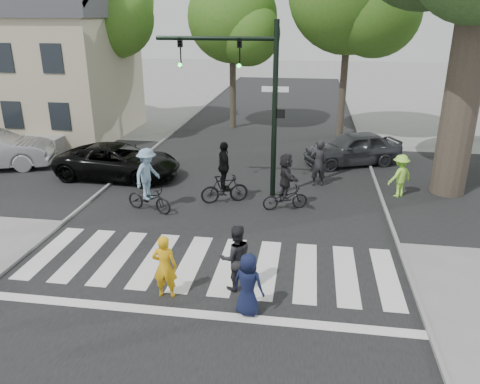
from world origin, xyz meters
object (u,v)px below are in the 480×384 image
(cyclist_mid, at_px, (224,178))
(cyclist_right, at_px, (286,185))
(traffic_signal, at_px, (250,86))
(pedestrian_woman, at_px, (165,267))
(pedestrian_adult, at_px, (236,258))
(car_grey, at_px, (353,148))
(cyclist_left, at_px, (148,185))
(pedestrian_child, at_px, (248,285))
(car_suv, at_px, (118,161))

(cyclist_mid, relative_size, cyclist_right, 1.12)
(traffic_signal, xyz_separation_m, cyclist_mid, (-0.75, -0.89, -3.01))
(pedestrian_woman, height_order, pedestrian_adult, pedestrian_adult)
(car_grey, bearing_deg, cyclist_mid, -64.94)
(cyclist_mid, height_order, car_grey, cyclist_mid)
(car_grey, bearing_deg, cyclist_right, -48.09)
(car_grey, bearing_deg, traffic_signal, -65.35)
(cyclist_right, bearing_deg, cyclist_left, -169.11)
(pedestrian_adult, xyz_separation_m, cyclist_right, (0.85, 5.05, 0.05))
(pedestrian_woman, distance_m, cyclist_right, 6.11)
(pedestrian_child, bearing_deg, pedestrian_adult, -48.25)
(cyclist_left, relative_size, cyclist_mid, 1.00)
(traffic_signal, bearing_deg, cyclist_mid, -129.92)
(pedestrian_child, xyz_separation_m, car_grey, (3.02, 11.50, -0.00))
(pedestrian_adult, height_order, cyclist_right, cyclist_right)
(car_suv, bearing_deg, cyclist_mid, -109.81)
(pedestrian_woman, relative_size, car_suv, 0.32)
(cyclist_mid, bearing_deg, car_suv, 156.92)
(traffic_signal, bearing_deg, car_grey, 47.61)
(cyclist_mid, xyz_separation_m, car_suv, (-4.64, 1.98, -0.21))
(cyclist_left, bearing_deg, pedestrian_child, -52.20)
(traffic_signal, distance_m, pedestrian_woman, 7.56)
(pedestrian_adult, distance_m, cyclist_left, 5.51)
(pedestrian_adult, distance_m, car_grey, 11.10)
(pedestrian_child, relative_size, cyclist_mid, 0.66)
(car_suv, xyz_separation_m, car_grey, (9.33, 3.24, 0.04))
(traffic_signal, bearing_deg, cyclist_right, -40.99)
(cyclist_right, bearing_deg, car_grey, 64.87)
(traffic_signal, height_order, pedestrian_adult, traffic_signal)
(traffic_signal, height_order, cyclist_right, traffic_signal)
(car_suv, bearing_deg, traffic_signal, -98.08)
(car_suv, bearing_deg, car_grey, -67.58)
(pedestrian_adult, height_order, cyclist_mid, cyclist_mid)
(car_suv, bearing_deg, pedestrian_child, -139.33)
(traffic_signal, bearing_deg, pedestrian_child, -82.65)
(pedestrian_adult, distance_m, cyclist_right, 5.12)
(cyclist_mid, bearing_deg, traffic_signal, 50.08)
(cyclist_left, distance_m, cyclist_right, 4.51)
(pedestrian_woman, bearing_deg, pedestrian_child, 165.67)
(traffic_signal, distance_m, pedestrian_adult, 6.97)
(cyclist_right, bearing_deg, pedestrian_child, -94.18)
(traffic_signal, distance_m, car_suv, 6.37)
(pedestrian_woman, xyz_separation_m, pedestrian_child, (1.96, -0.37, -0.06))
(cyclist_mid, xyz_separation_m, car_grey, (4.69, 5.22, -0.17))
(cyclist_left, xyz_separation_m, cyclist_right, (4.42, 0.85, -0.07))
(car_suv, distance_m, car_grey, 9.88)
(cyclist_left, xyz_separation_m, car_grey, (7.01, 6.36, -0.22))
(traffic_signal, relative_size, pedestrian_child, 4.18)
(cyclist_mid, bearing_deg, pedestrian_adult, -76.74)
(pedestrian_woman, bearing_deg, cyclist_left, -70.68)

